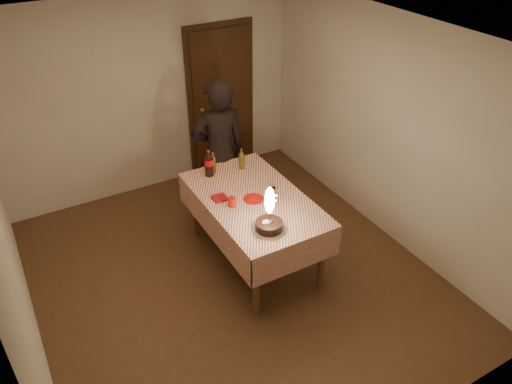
% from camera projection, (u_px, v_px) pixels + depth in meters
% --- Properties ---
extents(ground, '(4.00, 4.50, 0.01)m').
position_uv_depth(ground, '(233.00, 276.00, 5.51)').
color(ground, brown).
rests_on(ground, ground).
extents(room_shell, '(4.04, 4.54, 2.62)m').
position_uv_depth(room_shell, '(228.00, 138.00, 4.67)').
color(room_shell, silver).
rests_on(room_shell, ground).
extents(dining_table, '(1.02, 1.72, 0.85)m').
position_uv_depth(dining_table, '(254.00, 207.00, 5.34)').
color(dining_table, brown).
rests_on(dining_table, ground).
extents(birthday_cake, '(0.34, 0.34, 0.48)m').
position_uv_depth(birthday_cake, '(269.00, 219.00, 4.76)').
color(birthday_cake, white).
rests_on(birthday_cake, dining_table).
extents(red_plate, '(0.22, 0.22, 0.01)m').
position_uv_depth(red_plate, '(253.00, 199.00, 5.26)').
color(red_plate, red).
rests_on(red_plate, dining_table).
extents(red_cup, '(0.08, 0.08, 0.10)m').
position_uv_depth(red_cup, '(232.00, 202.00, 5.13)').
color(red_cup, '#AA180B').
rests_on(red_cup, dining_table).
extents(clear_cup, '(0.07, 0.07, 0.09)m').
position_uv_depth(clear_cup, '(273.00, 191.00, 5.31)').
color(clear_cup, silver).
rests_on(clear_cup, dining_table).
extents(napkin_stack, '(0.15, 0.15, 0.02)m').
position_uv_depth(napkin_stack, '(220.00, 198.00, 5.26)').
color(napkin_stack, '#A61217').
rests_on(napkin_stack, dining_table).
extents(cola_bottle, '(0.10, 0.10, 0.32)m').
position_uv_depth(cola_bottle, '(209.00, 163.00, 5.59)').
color(cola_bottle, black).
rests_on(cola_bottle, dining_table).
extents(amber_bottle_left, '(0.06, 0.06, 0.25)m').
position_uv_depth(amber_bottle_left, '(213.00, 163.00, 5.67)').
color(amber_bottle_left, '#5A400F').
rests_on(amber_bottle_left, dining_table).
extents(amber_bottle_right, '(0.06, 0.06, 0.25)m').
position_uv_depth(amber_bottle_right, '(242.00, 159.00, 5.74)').
color(amber_bottle_right, '#5A400F').
rests_on(amber_bottle_right, dining_table).
extents(photographer, '(0.72, 0.52, 1.82)m').
position_uv_depth(photographer, '(219.00, 151.00, 6.00)').
color(photographer, black).
rests_on(photographer, ground).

